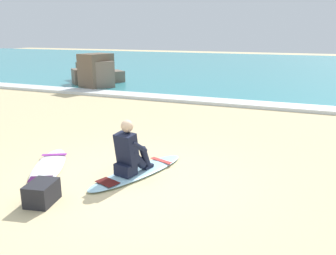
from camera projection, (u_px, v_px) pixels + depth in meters
ground_plane at (135, 184)px, 5.73m from camera, size 80.00×80.00×0.00m
sea at (273, 67)px, 24.30m from camera, size 80.00×28.00×0.10m
breaking_foam at (230, 103)px, 12.07m from camera, size 80.00×0.90×0.11m
surfboard_main at (138, 172)px, 6.15m from camera, size 1.19×2.22×0.08m
surfer_seated at (130, 153)px, 5.93m from camera, size 0.48×0.75×0.95m
surfboard_spare_near at (49, 167)px, 6.38m from camera, size 1.42×1.99×0.08m
rock_outcrop_distant at (96, 74)px, 16.02m from camera, size 3.44×3.35×1.53m
beach_bag at (42, 193)px, 5.06m from camera, size 0.45×0.54×0.32m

